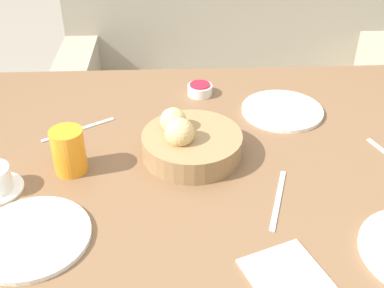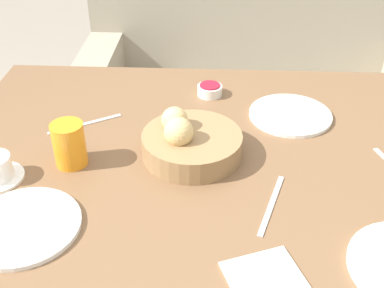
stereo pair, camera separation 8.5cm
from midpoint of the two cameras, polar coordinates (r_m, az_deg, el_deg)
dining_table at (r=1.13m, az=4.71°, el=-7.07°), size 1.28×1.04×0.76m
couch at (r=2.20m, az=8.11°, el=4.05°), size 1.44×0.70×0.88m
bread_basket at (r=1.09m, az=1.96°, el=0.16°), size 0.23×0.23×0.11m
plate_near_left at (r=0.96m, az=-17.02°, el=-9.35°), size 0.22×0.22×0.01m
plate_far_center at (r=1.29m, az=13.44°, el=3.33°), size 0.21×0.21×0.01m
juice_glass at (r=1.08m, az=-12.17°, el=-0.09°), size 0.07×0.07×0.10m
jam_bowl_berry at (r=1.35m, az=3.94°, el=6.37°), size 0.07×0.07×0.03m
fork_silver at (r=1.24m, az=-10.63°, el=2.30°), size 0.17×0.11×0.00m
knife_silver at (r=0.99m, az=11.86°, el=-7.10°), size 0.07×0.19×0.00m
napkin at (r=0.85m, az=11.82°, el=-15.74°), size 0.16×0.16×0.00m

